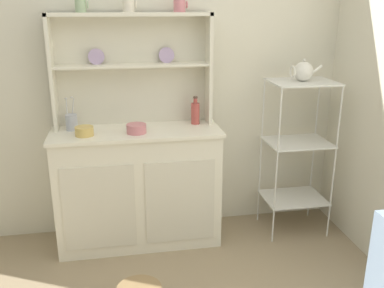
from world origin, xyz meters
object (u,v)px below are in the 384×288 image
Objects in this scene: porcelain_teapot at (303,71)px; hutch_shelf_unit at (132,61)px; utensil_jar at (72,122)px; bakers_rack at (298,141)px; cup_sage_0 at (81,5)px; bowl_mixing_large at (84,131)px; jam_bottle at (195,113)px; hutch_cabinet at (138,185)px.

hutch_shelf_unit is at bearing 170.29° from porcelain_teapot.
utensil_jar is 1.01× the size of porcelain_teapot.
bakers_rack is 1.64m from utensil_jar.
cup_sage_0 is (-0.32, -0.04, 0.37)m from hutch_shelf_unit.
cup_sage_0 is 0.39× the size of utensil_jar.
hutch_shelf_unit is 4.77× the size of utensil_jar.
bakers_rack is 0.51m from porcelain_teapot.
bakers_rack is 1.54m from bowl_mixing_large.
jam_bottle is at bearing -10.39° from hutch_shelf_unit.
utensil_jar is at bearing -168.59° from hutch_shelf_unit.
hutch_shelf_unit is 0.94× the size of bakers_rack.
jam_bottle is 0.81m from porcelain_teapot.
bakers_rack is 1.79m from cup_sage_0.
utensil_jar is (-0.87, -0.01, -0.02)m from jam_bottle.
utensil_jar reaches higher than jam_bottle.
hutch_shelf_unit is at bearing 11.41° from utensil_jar.
bowl_mixing_large is at bearing -178.62° from bakers_rack.
porcelain_teapot is (0.75, -0.12, 0.30)m from jam_bottle.
cup_sage_0 is at bearing 158.80° from hutch_cabinet.
utensil_jar is (-0.43, 0.08, 0.48)m from hutch_cabinet.
hutch_cabinet is 0.67m from jam_bottle.
bowl_mixing_large is 0.53× the size of utensil_jar.
hutch_cabinet is at bearing -21.20° from cup_sage_0.
cup_sage_0 is at bearing 177.25° from jam_bottle.
jam_bottle is (0.75, -0.04, -0.74)m from cup_sage_0.
cup_sage_0 is at bearing 20.25° from utensil_jar.
hutch_cabinet is at bearing 178.23° from bakers_rack.
hutch_shelf_unit is (0.00, 0.17, 0.87)m from hutch_cabinet.
jam_bottle is (0.43, -0.08, -0.37)m from hutch_shelf_unit.
hutch_shelf_unit is 1.34m from bakers_rack.
cup_sage_0 is at bearing 173.95° from porcelain_teapot.
cup_sage_0 reaches higher than utensil_jar.
hutch_cabinet is 9.62× the size of bowl_mixing_large.
jam_bottle is (-0.75, 0.12, 0.22)m from bakers_rack.
hutch_shelf_unit reaches higher than utensil_jar.
bowl_mixing_large reaches higher than hutch_cabinet.
bowl_mixing_large is (-0.34, -0.24, -0.42)m from hutch_shelf_unit.
bowl_mixing_large is 0.80m from jam_bottle.
hutch_shelf_unit is 12.13× the size of cup_sage_0.
bowl_mixing_large is (-0.34, -0.07, 0.45)m from hutch_cabinet.
bakers_rack is at bearing -1.77° from hutch_cabinet.
bakers_rack is 12.93× the size of cup_sage_0.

